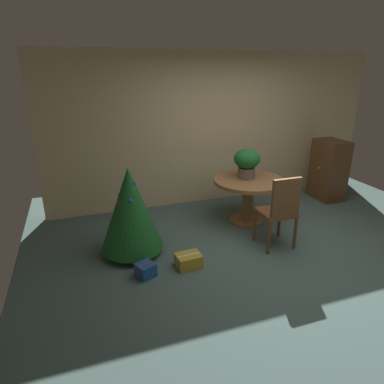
% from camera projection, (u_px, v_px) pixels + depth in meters
% --- Properties ---
extents(ground_plane, '(6.60, 6.60, 0.00)m').
position_uv_depth(ground_plane, '(281.00, 255.00, 4.46)').
color(ground_plane, '#4C6660').
extents(back_wall_panel, '(6.00, 0.10, 2.60)m').
position_uv_depth(back_wall_panel, '(218.00, 129.00, 5.95)').
color(back_wall_panel, beige).
rests_on(back_wall_panel, ground_plane).
extents(round_dining_table, '(1.09, 1.09, 0.71)m').
position_uv_depth(round_dining_table, '(248.00, 190.00, 5.23)').
color(round_dining_table, '#9E6B3D').
rests_on(round_dining_table, ground_plane).
extents(flower_vase, '(0.40, 0.40, 0.46)m').
position_uv_depth(flower_vase, '(247.00, 161.00, 5.14)').
color(flower_vase, '#665B51').
rests_on(flower_vase, round_dining_table).
extents(wooden_chair_near, '(0.45, 0.42, 1.03)m').
position_uv_depth(wooden_chair_near, '(280.00, 209.00, 4.44)').
color(wooden_chair_near, brown).
rests_on(wooden_chair_near, ground_plane).
extents(holiday_tree, '(0.82, 0.82, 1.18)m').
position_uv_depth(holiday_tree, '(130.00, 209.00, 4.30)').
color(holiday_tree, brown).
rests_on(holiday_tree, ground_plane).
extents(gift_box_gold, '(0.32, 0.25, 0.16)m').
position_uv_depth(gift_box_gold, '(189.00, 260.00, 4.18)').
color(gift_box_gold, gold).
rests_on(gift_box_gold, ground_plane).
extents(gift_box_blue, '(0.26, 0.26, 0.17)m').
position_uv_depth(gift_box_blue, '(146.00, 270.00, 3.98)').
color(gift_box_blue, '#1E569E').
rests_on(gift_box_blue, ground_plane).
extents(wooden_cabinet, '(0.45, 0.60, 1.10)m').
position_uv_depth(wooden_cabinet, '(328.00, 170.00, 6.21)').
color(wooden_cabinet, brown).
rests_on(wooden_cabinet, ground_plane).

